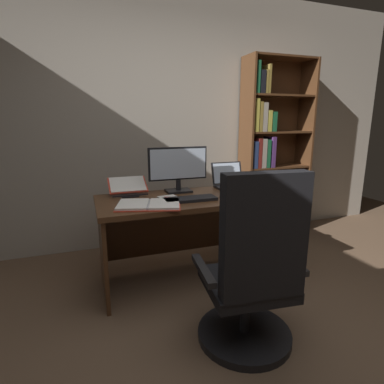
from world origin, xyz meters
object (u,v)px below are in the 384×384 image
Objects in this scene: desk at (189,218)px; reading_stand_with_book at (128,186)px; bookshelf at (268,151)px; notepad at (170,199)px; coffee_mug at (258,186)px; keyboard at (190,199)px; office_chair at (253,278)px; monitor at (178,169)px; pen at (173,197)px; laptop at (231,182)px; computer_mouse at (225,195)px; open_binder at (149,205)px.

reading_stand_with_book reaches higher than desk.
notepad is at bearing -150.15° from bookshelf.
bookshelf is 1.67m from notepad.
keyboard is at bearing -170.10° from coffee_mug.
office_chair reaches higher than keyboard.
monitor reaches higher than notepad.
notepad is at bearing -121.05° from monitor.
office_chair is at bearing -75.95° from pen.
coffee_mug reaches higher than notepad.
pen is at bearing -149.80° from bookshelf.
pen is (-0.23, 0.91, 0.29)m from office_chair.
bookshelf reaches higher than keyboard.
coffee_mug is (0.16, -0.21, -0.00)m from laptop.
laptop reaches higher than reading_stand_with_book.
computer_mouse is 1.06× the size of coffee_mug.
monitor reaches higher than reading_stand_with_book.
laptop is at bearing 127.11° from coffee_mug.
monitor reaches higher than computer_mouse.
computer_mouse is (0.30, 0.00, 0.01)m from keyboard.
office_chair reaches higher than coffee_mug.
notepad is (-0.25, 0.91, 0.28)m from office_chair.
office_chair is 10.76× the size of computer_mouse.
coffee_mug is (0.39, 0.12, 0.03)m from computer_mouse.
open_binder is at bearing -175.58° from computer_mouse.
office_chair reaches higher than notepad.
desk is at bearing 27.29° from pen.
desk is at bearing 73.46° from keyboard.
monitor is (-1.29, -0.59, -0.06)m from bookshelf.
coffee_mug is (1.12, -0.27, -0.02)m from reading_stand_with_book.
office_chair is at bearing -65.57° from reading_stand_with_book.
office_chair is at bearing -110.07° from laptop.
office_chair reaches higher than pen.
laptop is 0.69m from pen.
bookshelf is at bearing 30.59° from desk.
open_binder is (0.09, -0.44, -0.06)m from reading_stand_with_book.
bookshelf reaches higher than pen.
bookshelf reaches higher than coffee_mug.
keyboard is 0.30m from computer_mouse.
bookshelf is 1.85× the size of office_chair.
desk is 11.14× the size of pen.
office_chair is 1.24m from monitor.
reading_stand_with_book is at bearing 117.50° from open_binder.
open_binder is (-0.35, -0.38, -0.19)m from monitor.
monitor is 1.26× the size of keyboard.
monitor reaches higher than coffee_mug.
bookshelf is 9.87× the size of notepad.
desk is 2.92× the size of open_binder.
computer_mouse is 0.40m from coffee_mug.
reading_stand_with_book is 1.15m from coffee_mug.
coffee_mug is at bearing -127.29° from bookshelf.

